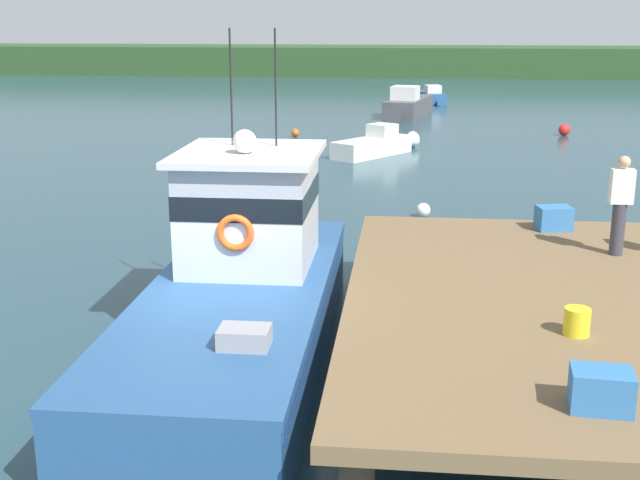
# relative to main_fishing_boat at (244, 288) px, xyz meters

# --- Properties ---
(ground_plane) EXTENTS (200.00, 200.00, 0.00)m
(ground_plane) POSITION_rel_main_fishing_boat_xyz_m (-0.20, -0.44, -1.01)
(ground_plane) COLOR #23424C
(dock) EXTENTS (6.00, 9.00, 1.20)m
(dock) POSITION_rel_main_fishing_boat_xyz_m (4.60, -0.44, 0.07)
(dock) COLOR #4C3D2D
(dock) RESTS_ON ground
(main_fishing_boat) EXTENTS (2.58, 9.81, 4.80)m
(main_fishing_boat) POSITION_rel_main_fishing_boat_xyz_m (0.00, 0.00, 0.00)
(main_fishing_boat) COLOR #285184
(main_fishing_boat) RESTS_ON ground
(crate_stack_near_edge) EXTENTS (0.67, 0.55, 0.43)m
(crate_stack_near_edge) POSITION_rel_main_fishing_boat_xyz_m (5.08, 3.35, 0.41)
(crate_stack_near_edge) COLOR #3370B2
(crate_stack_near_edge) RESTS_ON dock
(crate_single_far) EXTENTS (0.64, 0.49, 0.41)m
(crate_single_far) POSITION_rel_main_fishing_boat_xyz_m (4.38, -3.91, 0.40)
(crate_single_far) COLOR #3370B2
(crate_single_far) RESTS_ON dock
(bait_bucket) EXTENTS (0.32, 0.32, 0.34)m
(bait_bucket) POSITION_rel_main_fishing_boat_xyz_m (4.52, -1.90, 0.36)
(bait_bucket) COLOR yellow
(bait_bucket) RESTS_ON dock
(deckhand_by_the_boat) EXTENTS (0.36, 0.22, 1.63)m
(deckhand_by_the_boat) POSITION_rel_main_fishing_boat_xyz_m (5.83, 1.79, 1.05)
(deckhand_by_the_boat) COLOR #383842
(deckhand_by_the_boat) RESTS_ON dock
(moored_boat_outer_mooring) EXTENTS (3.21, 4.05, 1.10)m
(moored_boat_outer_mooring) POSITION_rel_main_fishing_boat_xyz_m (1.25, 18.78, -0.63)
(moored_boat_outer_mooring) COLOR white
(moored_boat_outer_mooring) RESTS_ON ground
(moored_boat_mid_harbor) EXTENTS (2.57, 6.31, 1.57)m
(moored_boat_mid_harbor) POSITION_rel_main_fishing_boat_xyz_m (2.25, 30.76, -0.47)
(moored_boat_mid_harbor) COLOR #4C4C51
(moored_boat_mid_harbor) RESTS_ON ground
(moored_boat_off_the_point) EXTENTS (1.91, 4.21, 1.05)m
(moored_boat_off_the_point) POSITION_rel_main_fishing_boat_xyz_m (3.64, 37.92, -0.64)
(moored_boat_off_the_point) COLOR #285184
(moored_boat_off_the_point) RESTS_ON ground
(mooring_buoy_channel_marker) EXTENTS (0.50, 0.50, 0.50)m
(mooring_buoy_channel_marker) POSITION_rel_main_fishing_boat_xyz_m (9.02, 24.66, -0.76)
(mooring_buoy_channel_marker) COLOR red
(mooring_buoy_channel_marker) RESTS_ON ground
(mooring_buoy_outer) EXTENTS (0.37, 0.37, 0.37)m
(mooring_buoy_outer) POSITION_rel_main_fishing_boat_xyz_m (2.83, 9.06, -0.82)
(mooring_buoy_outer) COLOR silver
(mooring_buoy_outer) RESTS_ON ground
(mooring_buoy_inshore) EXTENTS (0.34, 0.34, 0.34)m
(mooring_buoy_inshore) POSITION_rel_main_fishing_boat_xyz_m (-2.39, 23.12, -0.84)
(mooring_buoy_inshore) COLOR #EA5B19
(mooring_buoy_inshore) RESTS_ON ground
(far_shoreline) EXTENTS (120.00, 8.00, 2.40)m
(far_shoreline) POSITION_rel_main_fishing_boat_xyz_m (-0.20, 61.56, 0.19)
(far_shoreline) COLOR #284723
(far_shoreline) RESTS_ON ground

